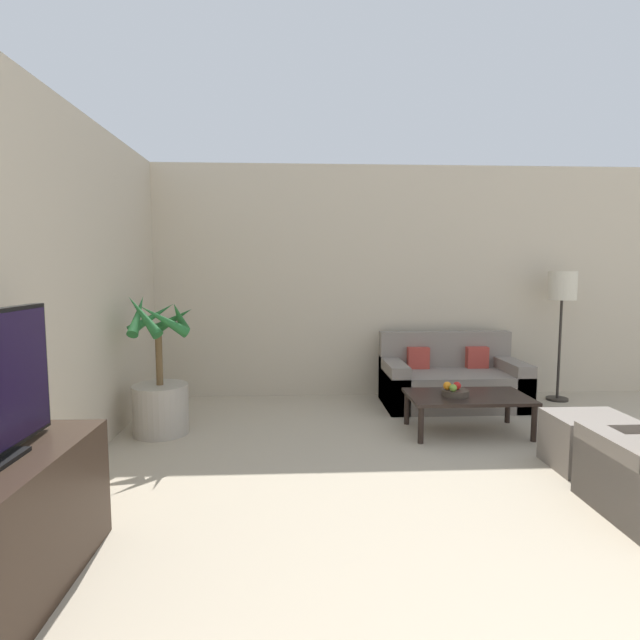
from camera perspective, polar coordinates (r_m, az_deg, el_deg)
wall_back at (r=6.18m, az=15.38°, el=4.22°), size 8.70×0.06×2.70m
potted_palm at (r=4.81m, az=-17.78°, el=-7.69°), size 0.66×0.67×1.30m
sofa_loveseat at (r=5.75m, az=14.76°, el=-6.80°), size 1.50×0.80×0.79m
floor_lamp at (r=6.26m, az=25.95°, el=2.80°), size 0.30×0.30×1.48m
coffee_table at (r=4.83m, az=16.51°, el=-8.67°), size 1.09×0.63×0.35m
fruit_bowl at (r=4.75m, az=15.20°, el=-8.03°), size 0.24×0.24×0.06m
apple_red at (r=4.75m, az=15.38°, el=-7.25°), size 0.07×0.07×0.07m
apple_green at (r=4.67m, az=14.98°, el=-7.51°), size 0.07×0.07×0.07m
orange_fruit at (r=4.72m, az=14.34°, el=-7.29°), size 0.07×0.07×0.07m
ottoman at (r=4.38m, az=28.41°, el=-12.12°), size 0.57×0.47×0.41m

